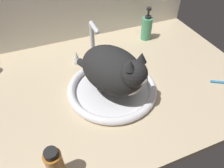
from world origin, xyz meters
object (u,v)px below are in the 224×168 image
cat (115,71)px  soap_pump_bottle (147,28)px  sink_basin (112,89)px  amber_bottle (55,165)px  faucet (93,46)px

cat → soap_pump_bottle: size_ratio=2.00×
sink_basin → amber_bottle: 38.46cm
sink_basin → faucet: faucet is taller
cat → amber_bottle: cat is taller
faucet → cat: bearing=-88.5°
faucet → soap_pump_bottle: (32.66, 8.26, -1.34)cm
soap_pump_bottle → sink_basin: bearing=-136.2°
sink_basin → amber_bottle: bearing=-136.2°
soap_pump_bottle → amber_bottle: soap_pump_bottle is taller
faucet → amber_bottle: (-27.53, -49.47, -1.55)cm
faucet → soap_pump_bottle: size_ratio=1.15×
sink_basin → cat: cat is taller
cat → amber_bottle: size_ratio=2.65×
cat → amber_bottle: bearing=-138.5°
sink_basin → amber_bottle: size_ratio=2.75×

